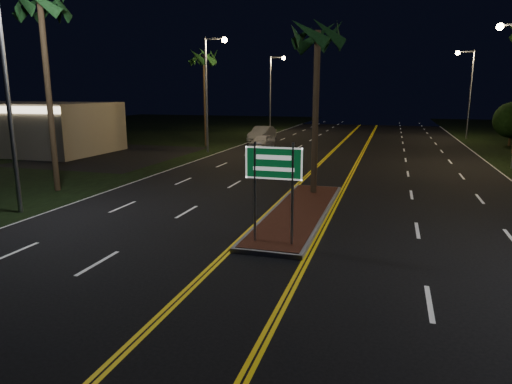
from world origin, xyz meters
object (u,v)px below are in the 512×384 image
at_px(commercial_building, 19,127).
at_px(streetlight_left_near, 13,70).
at_px(streetlight_left_far, 273,85).
at_px(streetlight_right_far, 468,84).
at_px(car_near, 262,140).
at_px(shrub_far, 512,120).
at_px(highway_sign, 274,173).
at_px(streetlight_left_mid, 211,81).
at_px(palm_median, 318,36).
at_px(car_far, 262,133).
at_px(median_island, 299,212).
at_px(palm_left_far, 204,58).
at_px(palm_left_near, 40,7).

xyz_separation_m(commercial_building, streetlight_left_near, (15.39, -15.99, 3.65)).
height_order(streetlight_left_far, streetlight_right_far, same).
distance_m(streetlight_left_near, car_near, 24.36).
bearing_deg(shrub_far, car_near, -158.44).
xyz_separation_m(highway_sign, commercial_building, (-26.00, 17.19, -0.40)).
distance_m(commercial_building, streetlight_left_mid, 16.31).
distance_m(commercial_building, car_near, 20.17).
relative_size(streetlight_left_far, palm_median, 1.08).
bearing_deg(streetlight_left_near, palm_median, 31.49).
distance_m(highway_sign, car_far, 31.68).
bearing_deg(highway_sign, streetlight_left_far, 104.44).
xyz_separation_m(median_island, commercial_building, (-26.00, 12.99, 1.92)).
bearing_deg(shrub_far, median_island, -115.45).
distance_m(median_island, palm_left_far, 25.76).
bearing_deg(palm_left_far, shrub_far, 16.74).
xyz_separation_m(highway_sign, palm_left_far, (-12.80, 25.20, 5.34)).
bearing_deg(streetlight_left_far, highway_sign, -75.56).
bearing_deg(car_far, streetlight_right_far, 27.30).
bearing_deg(streetlight_left_near, streetlight_left_mid, 90.00).
bearing_deg(commercial_building, car_far, 37.67).
xyz_separation_m(palm_median, car_near, (-7.37, 17.13, -6.56)).
distance_m(highway_sign, streetlight_left_far, 42.67).
xyz_separation_m(streetlight_right_far, palm_median, (-10.61, -31.50, 1.62)).
bearing_deg(palm_median, streetlight_right_far, 71.38).
bearing_deg(median_island, commercial_building, 153.45).
height_order(highway_sign, palm_left_far, palm_left_far).
xyz_separation_m(highway_sign, shrub_far, (13.80, 33.20, -0.07)).
relative_size(highway_sign, palm_left_near, 0.33).
relative_size(streetlight_left_far, palm_left_near, 0.92).
distance_m(palm_left_near, car_far, 26.57).
xyz_separation_m(highway_sign, streetlight_right_far, (10.61, 39.20, 3.25)).
bearing_deg(car_far, palm_left_near, -95.07).
distance_m(shrub_far, car_far, 22.97).
bearing_deg(streetlight_left_mid, shrub_far, 26.18).
height_order(streetlight_left_near, palm_left_far, streetlight_left_near).
bearing_deg(highway_sign, streetlight_left_mid, 116.59).
bearing_deg(palm_left_near, highway_sign, -22.60).
xyz_separation_m(palm_left_far, shrub_far, (26.60, 8.00, -5.41)).
relative_size(median_island, palm_left_near, 1.05).
bearing_deg(streetlight_left_far, palm_left_far, -97.78).
height_order(commercial_building, streetlight_left_near, streetlight_left_near).
height_order(streetlight_right_far, car_far, streetlight_right_far).
bearing_deg(palm_median, shrub_far, 61.58).
distance_m(streetlight_left_mid, streetlight_left_far, 20.00).
distance_m(shrub_far, car_near, 22.82).
distance_m(streetlight_left_mid, streetlight_right_far, 27.83).
bearing_deg(car_near, palm_median, -61.30).
relative_size(commercial_building, streetlight_left_near, 1.67).
height_order(streetlight_right_far, palm_median, streetlight_right_far).
relative_size(highway_sign, shrub_far, 0.81).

